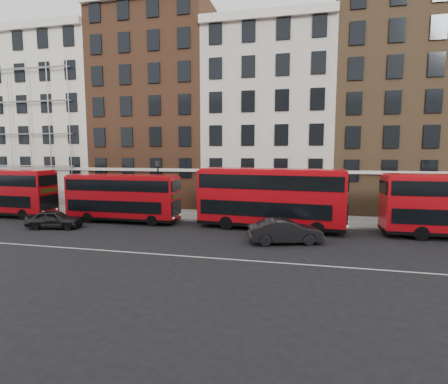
% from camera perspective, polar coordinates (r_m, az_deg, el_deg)
% --- Properties ---
extents(ground, '(120.00, 120.00, 0.00)m').
position_cam_1_polar(ground, '(21.94, 2.50, -9.43)').
color(ground, black).
rests_on(ground, ground).
extents(pavement, '(80.00, 5.00, 0.15)m').
position_cam_1_polar(pavement, '(32.03, 5.96, -4.20)').
color(pavement, gray).
rests_on(pavement, ground).
extents(kerb, '(80.00, 0.30, 0.16)m').
position_cam_1_polar(kerb, '(29.60, 5.36, -5.08)').
color(kerb, gray).
rests_on(kerb, ground).
extents(road_centre_line, '(70.00, 0.12, 0.01)m').
position_cam_1_polar(road_centre_line, '(20.05, 1.43, -10.96)').
color(road_centre_line, white).
rests_on(road_centre_line, ground).
extents(building_terrace, '(64.00, 11.95, 22.00)m').
position_cam_1_polar(building_terrace, '(39.06, 7.07, 12.69)').
color(building_terrace, beige).
rests_on(building_terrace, ground).
extents(bus_a, '(10.48, 2.76, 4.38)m').
position_cam_1_polar(bus_a, '(38.87, -32.52, 0.09)').
color(bus_a, '#B00910').
rests_on(bus_a, ground).
extents(bus_b, '(9.76, 2.42, 4.09)m').
position_cam_1_polar(bus_b, '(31.24, -16.24, -0.77)').
color(bus_b, '#B00910').
rests_on(bus_b, ground).
extents(bus_c, '(11.52, 3.74, 4.76)m').
position_cam_1_polar(bus_c, '(27.35, 7.51, -0.82)').
color(bus_c, '#B00910').
rests_on(bus_c, ground).
extents(car_rear, '(4.49, 2.57, 1.44)m').
position_cam_1_polar(car_rear, '(30.87, -25.93, -4.03)').
color(car_rear, black).
rests_on(car_rear, ground).
extents(car_front, '(5.16, 3.06, 1.61)m').
position_cam_1_polar(car_front, '(23.64, 9.96, -6.34)').
color(car_front, black).
rests_on(car_front, ground).
extents(lamp_post_left, '(0.44, 0.44, 5.33)m').
position_cam_1_polar(lamp_post_left, '(32.56, -10.69, 1.23)').
color(lamp_post_left, black).
rests_on(lamp_post_left, pavement).
extents(iron_railings, '(6.60, 0.06, 1.00)m').
position_cam_1_polar(iron_railings, '(34.08, 6.44, -2.57)').
color(iron_railings, black).
rests_on(iron_railings, pavement).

